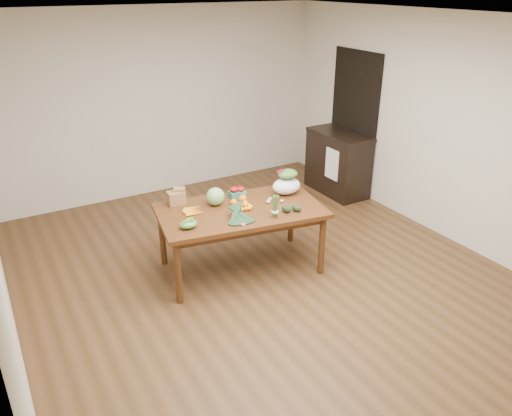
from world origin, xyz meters
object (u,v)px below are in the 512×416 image
cabinet (338,163)px  cabbage (215,197)px  asparagus_bundle (275,206)px  paper_bag (176,197)px  kale_bunch (240,214)px  mandarin_cluster (245,206)px  salad_bag (287,183)px  dining_table (241,239)px

cabinet → cabbage: bearing=-158.0°
cabinet → asparagus_bundle: 2.72m
paper_bag → kale_bunch: bearing=-61.3°
mandarin_cluster → salad_bag: salad_bag is taller
paper_bag → salad_bag: size_ratio=0.73×
cabbage → asparagus_bundle: 0.71m
salad_bag → paper_bag: bearing=163.5°
cabinet → asparagus_bundle: asparagus_bundle is taller
mandarin_cluster → asparagus_bundle: size_ratio=0.72×
dining_table → salad_bag: (0.66, 0.10, 0.51)m
cabinet → kale_bunch: cabinet is taller
dining_table → salad_bag: size_ratio=5.16×
dining_table → mandarin_cluster: size_ratio=9.79×
cabbage → salad_bag: 0.86m
dining_table → salad_bag: 0.84m
cabinet → mandarin_cluster: bearing=-150.9°
kale_bunch → mandarin_cluster: bearing=60.4°
cabbage → salad_bag: (0.85, -0.12, 0.03)m
mandarin_cluster → cabbage: bearing=131.3°
paper_bag → asparagus_bundle: asparagus_bundle is taller
paper_bag → dining_table: bearing=-39.5°
dining_table → cabinet: size_ratio=1.73×
cabinet → cabbage: (-2.54, -1.03, 0.38)m
cabbage → mandarin_cluster: size_ratio=1.10×
dining_table → salad_bag: salad_bag is taller
dining_table → paper_bag: size_ratio=7.07×
asparagus_bundle → mandarin_cluster: bearing=126.6°
cabinet → cabbage: 2.77m
cabinet → paper_bag: 3.04m
cabbage → mandarin_cluster: (0.23, -0.26, -0.06)m
dining_table → asparagus_bundle: bearing=-50.8°
cabbage → mandarin_cluster: bearing=-48.7°
dining_table → cabbage: cabbage is taller
cabbage → asparagus_bundle: bearing=-56.0°
cabinet → asparagus_bundle: bearing=-143.0°
mandarin_cluster → kale_bunch: (-0.19, -0.24, 0.04)m
kale_bunch → asparagus_bundle: 0.38m
paper_bag → kale_bunch: paper_bag is taller
paper_bag → mandarin_cluster: bearing=-39.8°
dining_table → cabbage: 0.56m
cabinet → mandarin_cluster: (-2.31, -1.29, 0.32)m
cabbage → kale_bunch: size_ratio=0.50×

